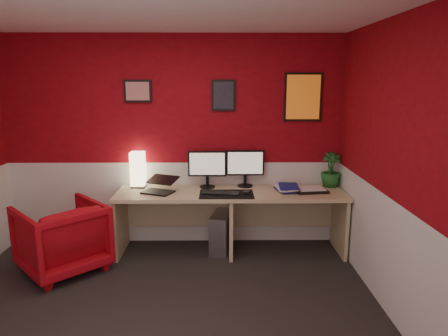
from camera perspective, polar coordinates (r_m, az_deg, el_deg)
ground at (r=3.70m, az=-9.74°, el=-20.28°), size 4.00×3.50×0.01m
ceiling at (r=3.17m, az=-11.49°, el=21.45°), size 4.00×3.50×0.01m
wall_back at (r=4.91m, az=-7.09°, el=3.62°), size 4.00×0.01×2.50m
wall_front at (r=1.62m, az=-21.50°, el=-15.59°), size 4.00×0.01×2.50m
wall_right at (r=3.48m, az=23.96°, el=-0.95°), size 0.01×3.50×2.50m
wainscot_back at (r=5.08m, az=-6.87°, el=-4.79°), size 4.00×0.01×1.00m
wainscot_right at (r=3.71m, az=22.86°, el=-12.32°), size 0.01×3.50×1.00m
desk at (r=4.77m, az=0.92°, el=-7.55°), size 2.60×0.65×0.73m
shoji_lamp at (r=4.92m, az=-11.93°, el=-0.33°), size 0.16×0.16×0.40m
laptop at (r=4.64m, az=-9.27°, el=-2.14°), size 0.39×0.34×0.22m
monitor_left at (r=4.77m, az=-2.37°, el=0.64°), size 0.45×0.06×0.58m
monitor_right at (r=4.82m, az=2.98°, el=0.76°), size 0.45×0.06×0.58m
desk_mat at (r=4.54m, az=0.35°, el=-3.68°), size 0.60×0.38×0.01m
keyboard at (r=4.55m, az=-0.50°, el=-3.51°), size 0.44×0.21×0.02m
mouse at (r=4.55m, az=3.14°, el=-3.43°), size 0.08×0.11×0.03m
book_bottom at (r=4.69m, az=7.59°, el=-3.14°), size 0.28×0.33×0.03m
book_middle at (r=4.69m, az=7.35°, el=-2.80°), size 0.25×0.32×0.02m
book_top at (r=4.68m, az=7.70°, el=-2.56°), size 0.23×0.30×0.03m
zen_tray at (r=4.76m, az=12.05°, el=-3.07°), size 0.38×0.29×0.03m
potted_plant at (r=5.00m, az=14.70°, el=-0.22°), size 0.27×0.27×0.41m
pc_tower at (r=4.86m, az=-0.38°, el=-8.92°), size 0.29×0.48×0.45m
armchair at (r=4.65m, az=-21.72°, el=-9.02°), size 1.12×1.12×0.73m
art_left at (r=4.91m, az=-11.96°, el=10.47°), size 0.32×0.02×0.26m
art_center at (r=4.82m, az=-0.07°, el=10.11°), size 0.28×0.02×0.36m
art_right at (r=4.91m, az=10.98°, el=9.70°), size 0.44×0.02×0.56m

